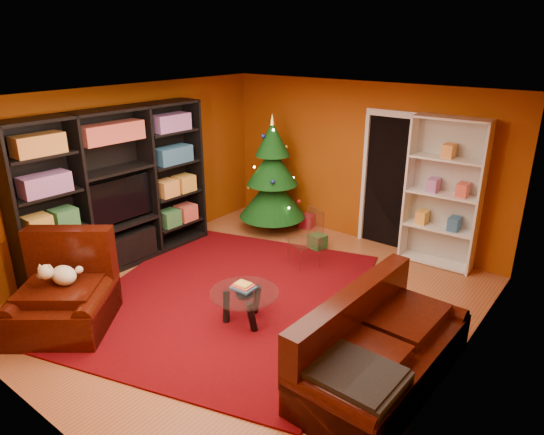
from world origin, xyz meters
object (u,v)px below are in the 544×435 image
Objects in this scene: media_unit at (116,190)px; sofa at (385,342)px; armchair at (61,294)px; dog at (64,275)px; gift_box_red at (307,221)px; christmas_tree at (272,175)px; white_bookshelf at (443,194)px; gift_box_green at (317,242)px; acrylic_chair at (304,241)px; rug at (228,296)px; coffee_table at (245,307)px.

sofa is at bearing 0.71° from media_unit.
armchair reaches higher than dog.
media_unit reaches higher than gift_box_red.
christmas_tree is at bearing -133.69° from gift_box_red.
white_bookshelf is 5.18m from dog.
armchair is at bearing 114.83° from sofa.
acrylic_chair is at bearing -74.65° from gift_box_green.
armchair reaches higher than rug.
acrylic_chair is at bearing 53.33° from sofa.
christmas_tree reaches higher than coffee_table.
gift_box_red is at bearing 46.31° from christmas_tree.
sofa is 1.79m from coffee_table.
white_bookshelf is at bearing 21.27° from gift_box_green.
coffee_table reaches higher than rug.
dog is 0.50× the size of acrylic_chair.
white_bookshelf is at bearing 68.16° from coffee_table.
christmas_tree is 1.80× the size of armchair.
armchair is at bearing -121.07° from rug.
acrylic_chair is at bearing -57.68° from gift_box_red.
christmas_tree reaches higher than dog.
media_unit is at bearing 85.04° from dog.
dog reaches higher than gift_box_green.
acrylic_chair is (1.29, 3.02, -0.27)m from dog.
acrylic_chair reaches higher than rug.
rug is at bearing -77.37° from acrylic_chair.
christmas_tree reaches higher than gift_box_green.
white_bookshelf reaches higher than gift_box_red.
rug is 2.26m from media_unit.
coffee_table is (1.15, -3.04, 0.10)m from gift_box_red.
dog is (-2.81, -4.33, -0.43)m from white_bookshelf.
white_bookshelf is (2.36, -0.02, 0.99)m from gift_box_red.
sofa is (2.93, -2.99, 0.34)m from gift_box_red.
sofa reaches higher than gift_box_green.
gift_box_red is at bearing 101.85° from rug.
dog is (-0.45, -4.35, 0.55)m from gift_box_red.
rug is at bearing -92.62° from gift_box_green.
white_bookshelf is 1.07× the size of sofa.
coffee_table is at bearing 3.00° from armchair.
acrylic_chair is (2.21, 1.60, -0.76)m from media_unit.
armchair is at bearing -139.22° from coffee_table.
white_bookshelf reaches higher than dog.
gift_box_green is 2.07m from white_bookshelf.
armchair reaches higher than coffee_table.
acrylic_chair is (0.84, -1.33, 0.28)m from gift_box_red.
acrylic_chair is at bearing 37.35° from media_unit.
gift_box_green is 0.21× the size of armchair.
media_unit is at bearing -110.68° from christmas_tree.
gift_box_green is 3.25m from sofa.
gift_box_green is at bearing 101.70° from coffee_table.
gift_box_red is (0.44, 0.46, -0.89)m from christmas_tree.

